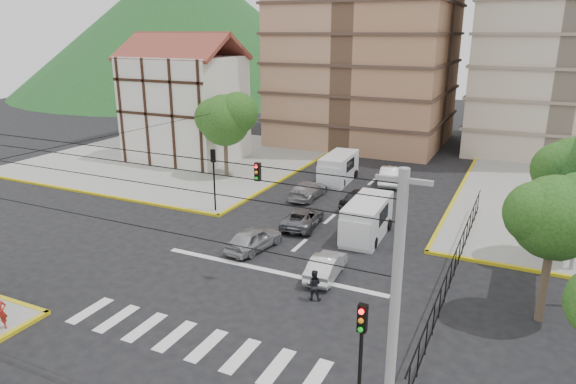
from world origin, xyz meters
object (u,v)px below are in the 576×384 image
Objects in this scene: van_right_lane at (366,220)px; traffic_light_nw at (214,170)px; pedestrian_crosswalk at (314,285)px; traffic_light_se at (361,347)px; van_left_lane at (337,169)px; car_white_front_right at (326,266)px; car_silver_front_left at (254,239)px.

traffic_light_nw is at bearing 178.09° from van_right_lane.
traffic_light_se is at bearing 105.21° from pedestrian_crosswalk.
traffic_light_se reaches higher than van_right_lane.
traffic_light_nw is 2.87× the size of pedestrian_crosswalk.
van_left_lane is 1.41× the size of car_white_front_right.
car_white_front_right is at bearing -99.25° from pedestrian_crosswalk.
car_white_front_right is (-0.26, -5.97, -0.52)m from van_right_lane.
traffic_light_se is 2.87× the size of pedestrian_crosswalk.
traffic_light_se and traffic_light_nw have the same top height.
pedestrian_crosswalk is (0.34, -2.49, 0.15)m from car_white_front_right.
traffic_light_nw is 14.11m from pedestrian_crosswalk.
traffic_light_se is 0.83× the size of van_right_lane.
traffic_light_se is 28.47m from van_left_lane.
pedestrian_crosswalk is (5.91, -19.25, -0.38)m from van_left_lane.
traffic_light_se reaches higher than car_silver_front_left.
van_left_lane is 15.33m from car_silver_front_left.
car_silver_front_left is at bearing -53.03° from pedestrian_crosswalk.
traffic_light_nw is (-15.60, 15.60, 0.00)m from traffic_light_se.
van_left_lane reaches higher than car_white_front_right.
traffic_light_nw is 12.14m from van_left_lane.
van_right_lane is 1.40× the size of car_white_front_right.
car_silver_front_left is (0.48, -15.31, -0.46)m from van_left_lane.
van_right_lane is 3.45× the size of pedestrian_crosswalk.
traffic_light_nw reaches higher than van_left_lane.
pedestrian_crosswalk is at bearing 153.83° from car_silver_front_left.
pedestrian_crosswalk is (5.43, -3.94, 0.08)m from car_silver_front_left.
traffic_light_se is 1.17× the size of car_white_front_right.
car_silver_front_left is (-9.96, 11.10, -2.43)m from traffic_light_se.
traffic_light_nw is 12.51m from car_white_front_right.
van_left_lane is at bearing -75.70° from car_white_front_right.
traffic_light_se is at bearing 141.67° from car_silver_front_left.
car_silver_front_left is 2.62× the size of pedestrian_crosswalk.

